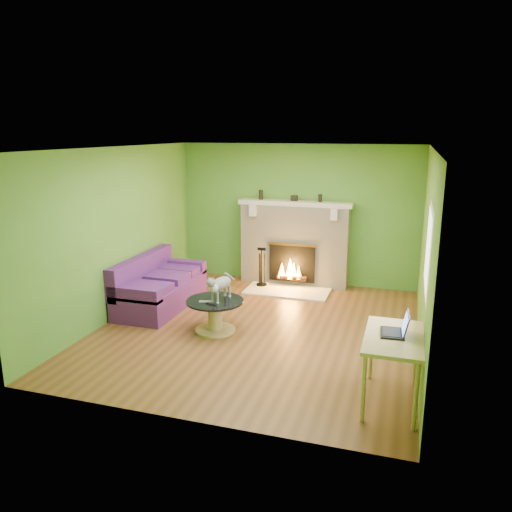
{
  "coord_description": "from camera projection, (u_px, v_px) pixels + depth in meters",
  "views": [
    {
      "loc": [
        2.01,
        -6.55,
        2.83
      ],
      "look_at": [
        -0.15,
        0.4,
        0.99
      ],
      "focal_mm": 35.0,
      "sensor_mm": 36.0,
      "label": 1
    }
  ],
  "objects": [
    {
      "name": "floor",
      "position": [
        258.0,
        328.0,
        7.34
      ],
      "size": [
        5.0,
        5.0,
        0.0
      ],
      "primitive_type": "plane",
      "color": "brown",
      "rests_on": "ground"
    },
    {
      "name": "ceiling",
      "position": [
        258.0,
        148.0,
        6.7
      ],
      "size": [
        5.0,
        5.0,
        0.0
      ],
      "primitive_type": "plane",
      "rotation": [
        3.14,
        0.0,
        0.0
      ],
      "color": "white",
      "rests_on": "wall_back"
    },
    {
      "name": "wall_back",
      "position": [
        297.0,
        215.0,
        9.33
      ],
      "size": [
        5.0,
        0.0,
        5.0
      ],
      "primitive_type": "plane",
      "rotation": [
        1.57,
        0.0,
        0.0
      ],
      "color": "#497F29",
      "rests_on": "floor"
    },
    {
      "name": "wall_front",
      "position": [
        180.0,
        297.0,
        4.71
      ],
      "size": [
        5.0,
        0.0,
        5.0
      ],
      "primitive_type": "plane",
      "rotation": [
        -1.57,
        0.0,
        0.0
      ],
      "color": "#497F29",
      "rests_on": "floor"
    },
    {
      "name": "wall_left",
      "position": [
        118.0,
        233.0,
        7.67
      ],
      "size": [
        0.0,
        5.0,
        5.0
      ],
      "primitive_type": "plane",
      "rotation": [
        1.57,
        0.0,
        1.57
      ],
      "color": "#497F29",
      "rests_on": "floor"
    },
    {
      "name": "wall_right",
      "position": [
        426.0,
        254.0,
        6.37
      ],
      "size": [
        0.0,
        5.0,
        5.0
      ],
      "primitive_type": "plane",
      "rotation": [
        1.57,
        0.0,
        -1.57
      ],
      "color": "#497F29",
      "rests_on": "floor"
    },
    {
      "name": "window_frame",
      "position": [
        429.0,
        250.0,
        5.48
      ],
      "size": [
        0.0,
        1.2,
        1.2
      ],
      "primitive_type": "plane",
      "rotation": [
        1.57,
        0.0,
        -1.57
      ],
      "color": "silver",
      "rests_on": "wall_right"
    },
    {
      "name": "window_pane",
      "position": [
        428.0,
        250.0,
        5.48
      ],
      "size": [
        0.0,
        1.06,
        1.06
      ],
      "primitive_type": "plane",
      "rotation": [
        1.57,
        0.0,
        -1.57
      ],
      "color": "white",
      "rests_on": "wall_right"
    },
    {
      "name": "fireplace",
      "position": [
        294.0,
        244.0,
        9.29
      ],
      "size": [
        2.1,
        0.46,
        1.58
      ],
      "color": "beige",
      "rests_on": "floor"
    },
    {
      "name": "hearth",
      "position": [
        287.0,
        291.0,
        9.0
      ],
      "size": [
        1.5,
        0.75,
        0.03
      ],
      "primitive_type": "cube",
      "color": "beige",
      "rests_on": "floor"
    },
    {
      "name": "mantel",
      "position": [
        295.0,
        203.0,
        9.08
      ],
      "size": [
        2.1,
        0.28,
        0.08
      ],
      "primitive_type": "cube",
      "color": "beige",
      "rests_on": "fireplace"
    },
    {
      "name": "sofa",
      "position": [
        158.0,
        287.0,
        8.22
      ],
      "size": [
        0.87,
        1.85,
        0.83
      ],
      "color": "#541A66",
      "rests_on": "floor"
    },
    {
      "name": "coffee_table",
      "position": [
        215.0,
        313.0,
        7.19
      ],
      "size": [
        0.83,
        0.83,
        0.47
      ],
      "color": "tan",
      "rests_on": "floor"
    },
    {
      "name": "desk",
      "position": [
        394.0,
        344.0,
        5.19
      ],
      "size": [
        0.6,
        1.03,
        0.76
      ],
      "color": "tan",
      "rests_on": "floor"
    },
    {
      "name": "cat",
      "position": [
        221.0,
        286.0,
        7.11
      ],
      "size": [
        0.36,
        0.67,
        0.4
      ],
      "primitive_type": null,
      "rotation": [
        0.0,
        0.0,
        -0.21
      ],
      "color": "slate",
      "rests_on": "coffee_table"
    },
    {
      "name": "remote_silver",
      "position": [
        205.0,
        302.0,
        7.05
      ],
      "size": [
        0.18,
        0.09,
        0.02
      ],
      "primitive_type": "cube",
      "rotation": [
        0.0,
        0.0,
        0.31
      ],
      "color": "gray",
      "rests_on": "coffee_table"
    },
    {
      "name": "remote_black",
      "position": [
        211.0,
        304.0,
        6.96
      ],
      "size": [
        0.17,
        0.08,
        0.02
      ],
      "primitive_type": "cube",
      "rotation": [
        0.0,
        0.0,
        -0.27
      ],
      "color": "black",
      "rests_on": "coffee_table"
    },
    {
      "name": "laptop",
      "position": [
        393.0,
        323.0,
        5.19
      ],
      "size": [
        0.3,
        0.34,
        0.24
      ],
      "primitive_type": null,
      "rotation": [
        0.0,
        0.0,
        0.06
      ],
      "color": "black",
      "rests_on": "desk"
    },
    {
      "name": "fire_tools",
      "position": [
        262.0,
        267.0,
        9.2
      ],
      "size": [
        0.19,
        0.19,
        0.72
      ],
      "primitive_type": null,
      "color": "black",
      "rests_on": "hearth"
    },
    {
      "name": "mantel_vase_left",
      "position": [
        261.0,
        195.0,
        9.27
      ],
      "size": [
        0.08,
        0.08,
        0.18
      ],
      "primitive_type": "cylinder",
      "color": "black",
      "rests_on": "mantel"
    },
    {
      "name": "mantel_vase_right",
      "position": [
        320.0,
        198.0,
        8.95
      ],
      "size": [
        0.07,
        0.07,
        0.14
      ],
      "primitive_type": "cylinder",
      "color": "black",
      "rests_on": "mantel"
    },
    {
      "name": "mantel_box",
      "position": [
        294.0,
        198.0,
        9.1
      ],
      "size": [
        0.12,
        0.08,
        0.1
      ],
      "primitive_type": "cube",
      "color": "black",
      "rests_on": "mantel"
    }
  ]
}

